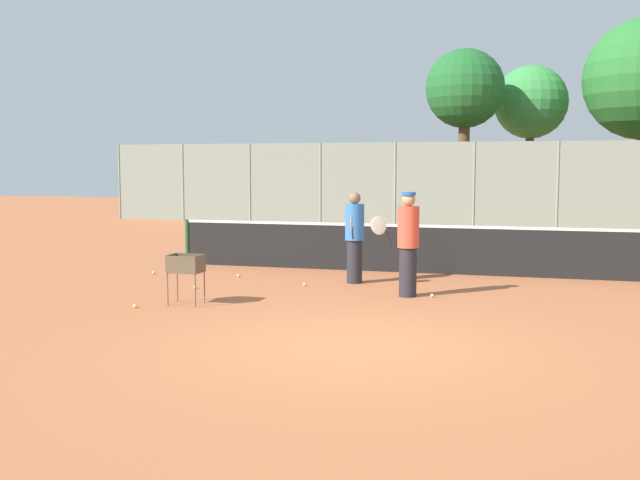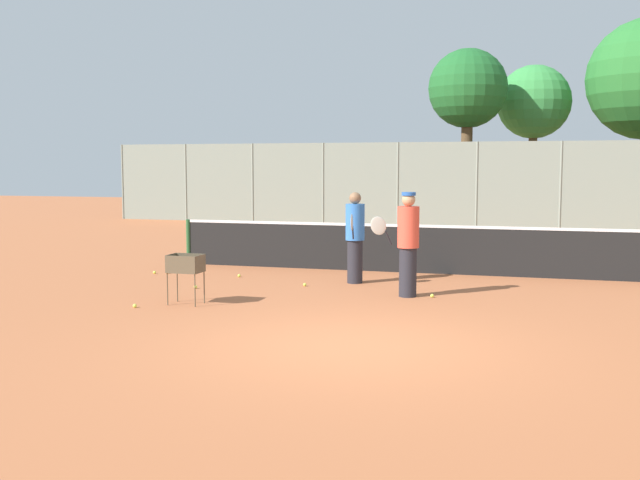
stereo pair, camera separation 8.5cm
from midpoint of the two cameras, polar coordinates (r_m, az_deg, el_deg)
name	(u,v)px [view 1 (the left image)]	position (r m, az deg, el deg)	size (l,w,h in m)	color
ground_plane	(354,346)	(9.91, 2.35, -8.07)	(80.00, 80.00, 0.00)	#B7663D
tennis_net	(427,248)	(16.52, 8.00, -0.61)	(11.60, 0.10, 1.07)	#26592D
back_fence	(474,184)	(29.41, 11.57, 4.18)	(30.80, 0.08, 3.27)	gray
tree_2	(465,91)	(31.65, 10.90, 11.11)	(3.21, 3.21, 7.09)	brown
tree_5	(531,103)	(34.11, 15.69, 10.00)	(3.16, 3.16, 6.67)	brown
player_white_outfit	(355,237)	(14.99, 2.49, 0.26)	(0.38, 0.94, 1.83)	#26262D
player_red_cap	(408,243)	(13.51, 6.52, -0.21)	(0.87, 0.58, 1.88)	#26262D
ball_cart	(185,268)	(12.91, -10.40, -2.11)	(0.56, 0.41, 0.85)	brown
tennis_ball_0	(154,273)	(16.72, -12.71, -2.43)	(0.07, 0.07, 0.07)	#D1E54C
tennis_ball_1	(135,306)	(12.85, -14.10, -4.90)	(0.07, 0.07, 0.07)	#D1E54C
tennis_ball_2	(166,272)	(16.69, -11.77, -2.43)	(0.07, 0.07, 0.07)	#D1E54C
tennis_ball_3	(195,287)	(14.59, -9.66, -3.56)	(0.07, 0.07, 0.07)	#D1E54C
tennis_ball_5	(238,276)	(15.95, -6.38, -2.72)	(0.07, 0.07, 0.07)	#D1E54C
tennis_ball_6	(432,296)	(13.59, 8.37, -4.21)	(0.07, 0.07, 0.07)	#D1E54C
tennis_ball_7	(305,285)	(14.68, -1.35, -3.42)	(0.07, 0.07, 0.07)	#D1E54C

